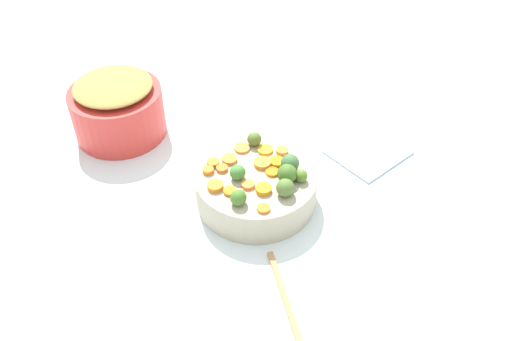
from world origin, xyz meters
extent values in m
cube|color=white|center=(0.00, 0.00, 0.01)|extent=(2.40, 2.40, 0.02)
cylinder|color=#B9AC91|center=(-0.04, -0.05, 0.06)|extent=(0.28, 0.28, 0.08)
cylinder|color=red|center=(-0.34, 0.27, 0.09)|extent=(0.24, 0.24, 0.13)
ellipsoid|color=tan|center=(-0.34, 0.27, 0.17)|extent=(0.20, 0.20, 0.03)
cylinder|color=orange|center=(0.00, 0.02, 0.10)|extent=(0.05, 0.05, 0.01)
cylinder|color=orange|center=(0.02, -0.02, 0.11)|extent=(0.04, 0.04, 0.01)
cylinder|color=orange|center=(-0.10, -0.10, 0.10)|extent=(0.04, 0.04, 0.01)
cylinder|color=orange|center=(-0.13, 0.00, 0.11)|extent=(0.03, 0.03, 0.01)
cylinder|color=orange|center=(0.04, 0.01, 0.11)|extent=(0.04, 0.04, 0.01)
cylinder|color=orange|center=(-0.02, -0.02, 0.11)|extent=(0.04, 0.04, 0.01)
cylinder|color=orange|center=(-0.04, -0.16, 0.10)|extent=(0.04, 0.04, 0.01)
cylinder|color=orange|center=(-0.11, -0.02, 0.11)|extent=(0.03, 0.03, 0.01)
cylinder|color=orange|center=(-0.13, -0.08, 0.11)|extent=(0.04, 0.04, 0.01)
cylinder|color=orange|center=(-0.14, -0.02, 0.11)|extent=(0.03, 0.03, 0.01)
cylinder|color=orange|center=(-0.09, 0.01, 0.11)|extent=(0.05, 0.05, 0.01)
cylinder|color=orange|center=(-0.05, 0.04, 0.10)|extent=(0.05, 0.05, 0.01)
cylinder|color=orange|center=(0.00, -0.05, 0.10)|extent=(0.03, 0.03, 0.01)
cylinder|color=orange|center=(-0.03, -0.11, 0.11)|extent=(0.05, 0.05, 0.01)
cylinder|color=orange|center=(-0.06, -0.08, 0.11)|extent=(0.03, 0.03, 0.01)
sphere|color=#476E27|center=(0.03, -0.08, 0.12)|extent=(0.04, 0.04, 0.04)
sphere|color=#488936|center=(-0.08, -0.06, 0.12)|extent=(0.03, 0.03, 0.03)
sphere|color=#426E3C|center=(0.04, -0.05, 0.12)|extent=(0.04, 0.04, 0.04)
sphere|color=#59712C|center=(-0.02, 0.05, 0.12)|extent=(0.03, 0.03, 0.03)
sphere|color=#557633|center=(0.01, -0.12, 0.12)|extent=(0.04, 0.04, 0.04)
sphere|color=#487327|center=(-0.09, -0.13, 0.12)|extent=(0.03, 0.03, 0.03)
sphere|color=#547828|center=(0.06, -0.09, 0.12)|extent=(0.03, 0.03, 0.03)
cube|color=tan|center=(-0.03, -0.34, 0.02)|extent=(0.02, 0.26, 0.01)
cube|color=#9EB0C0|center=(0.28, 0.06, 0.02)|extent=(0.23, 0.23, 0.01)
camera|label=1|loc=(-0.20, -0.89, 0.90)|focal=36.70mm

